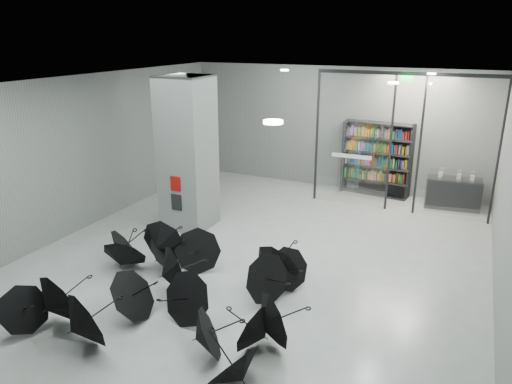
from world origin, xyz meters
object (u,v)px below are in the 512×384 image
at_px(column, 188,154).
at_px(bookshelf, 377,159).
at_px(umbrella_cluster, 176,292).
at_px(shop_counter, 453,193).

height_order(column, bookshelf, column).
distance_m(column, bookshelf, 6.28).
bearing_deg(bookshelf, umbrella_cluster, -96.12).
height_order(bookshelf, shop_counter, bookshelf).
distance_m(bookshelf, umbrella_cluster, 8.68).
distance_m(shop_counter, umbrella_cluster, 9.19).
xyz_separation_m(bookshelf, umbrella_cluster, (-2.05, -8.39, -0.87)).
xyz_separation_m(bookshelf, shop_counter, (2.38, -0.34, -0.72)).
bearing_deg(shop_counter, column, -151.28).
xyz_separation_m(column, bookshelf, (4.02, 4.75, -0.82)).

